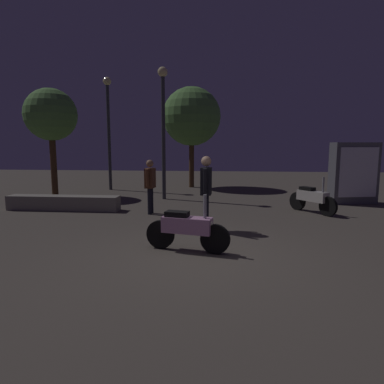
# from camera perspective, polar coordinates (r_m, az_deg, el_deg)

# --- Properties ---
(ground_plane) EXTENTS (40.00, 40.00, 0.00)m
(ground_plane) POSITION_cam_1_polar(r_m,az_deg,el_deg) (6.13, 1.00, -11.08)
(ground_plane) COLOR #4C443D
(motorcycle_pink_foreground) EXTENTS (1.64, 0.50, 1.11)m
(motorcycle_pink_foreground) POSITION_cam_1_polar(r_m,az_deg,el_deg) (6.35, -0.89, -6.29)
(motorcycle_pink_foreground) COLOR black
(motorcycle_pink_foreground) RESTS_ON ground_plane
(motorcycle_white_parked_left) EXTENTS (1.08, 1.39, 1.11)m
(motorcycle_white_parked_left) POSITION_cam_1_polar(r_m,az_deg,el_deg) (10.51, 19.92, -1.03)
(motorcycle_white_parked_left) COLOR black
(motorcycle_white_parked_left) RESTS_ON ground_plane
(person_rider_beside) EXTENTS (0.28, 0.66, 1.59)m
(person_rider_beside) POSITION_cam_1_polar(r_m,az_deg,el_deg) (9.76, -7.19, 1.70)
(person_rider_beside) COLOR black
(person_rider_beside) RESTS_ON ground_plane
(person_bystander_far) EXTENTS (0.26, 0.67, 1.76)m
(person_bystander_far) POSITION_cam_1_polar(r_m,az_deg,el_deg) (7.81, 2.43, 1.02)
(person_bystander_far) COLOR black
(person_bystander_far) RESTS_ON ground_plane
(streetlamp_near) EXTENTS (0.36, 0.36, 4.95)m
(streetlamp_near) POSITION_cam_1_polar(r_m,az_deg,el_deg) (15.48, -14.15, 12.02)
(streetlamp_near) COLOR #38383D
(streetlamp_near) RESTS_ON ground_plane
(streetlamp_far) EXTENTS (0.36, 0.36, 4.78)m
(streetlamp_far) POSITION_cam_1_polar(r_m,az_deg,el_deg) (12.44, -4.96, 12.84)
(streetlamp_far) COLOR #38383D
(streetlamp_far) RESTS_ON ground_plane
(tree_left_bg) EXTENTS (2.73, 2.73, 4.70)m
(tree_left_bg) POSITION_cam_1_polar(r_m,az_deg,el_deg) (15.97, -0.08, 12.77)
(tree_left_bg) COLOR #4C331E
(tree_left_bg) RESTS_ON ground_plane
(tree_center_bg) EXTENTS (2.00, 2.00, 4.17)m
(tree_center_bg) POSITION_cam_1_polar(r_m,az_deg,el_deg) (14.23, -23.06, 11.98)
(tree_center_bg) COLOR #4C331E
(tree_center_bg) RESTS_ON ground_plane
(kiosk_billboard) EXTENTS (1.67, 0.82, 2.10)m
(kiosk_billboard) POSITION_cam_1_polar(r_m,az_deg,el_deg) (12.73, 26.02, 2.92)
(kiosk_billboard) COLOR #595960
(kiosk_billboard) RESTS_ON ground_plane
(planter_wall_low) EXTENTS (3.50, 0.50, 0.45)m
(planter_wall_low) POSITION_cam_1_polar(r_m,az_deg,el_deg) (11.09, -21.17, -1.76)
(planter_wall_low) COLOR gray
(planter_wall_low) RESTS_ON ground_plane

